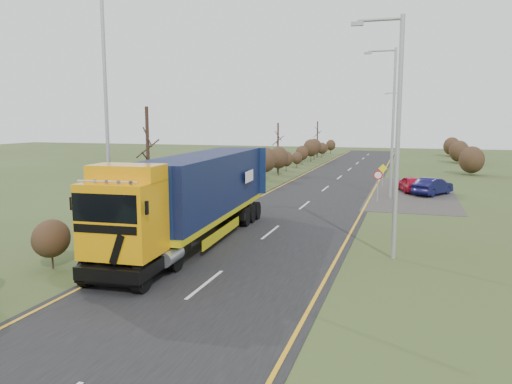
{
  "coord_description": "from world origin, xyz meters",
  "views": [
    {
      "loc": [
        6.29,
        -18.61,
        5.4
      ],
      "look_at": [
        -0.45,
        3.09,
        2.09
      ],
      "focal_mm": 35.0,
      "sensor_mm": 36.0,
      "label": 1
    }
  ],
  "objects_px": {
    "speed_sign": "(378,181)",
    "car_blue_sedan": "(433,187)",
    "car_red_hatchback": "(410,184)",
    "streetlight_near": "(395,128)",
    "lorry": "(196,193)"
  },
  "relations": [
    {
      "from": "car_red_hatchback",
      "to": "speed_sign",
      "type": "bearing_deg",
      "value": 54.31
    },
    {
      "from": "car_red_hatchback",
      "to": "car_blue_sedan",
      "type": "relative_size",
      "value": 0.94
    },
    {
      "from": "streetlight_near",
      "to": "speed_sign",
      "type": "xyz_separation_m",
      "value": [
        -1.35,
        13.25,
        -3.62
      ]
    },
    {
      "from": "lorry",
      "to": "speed_sign",
      "type": "relative_size",
      "value": 6.71
    },
    {
      "from": "streetlight_near",
      "to": "speed_sign",
      "type": "distance_m",
      "value": 13.8
    },
    {
      "from": "streetlight_near",
      "to": "speed_sign",
      "type": "relative_size",
      "value": 4.34
    },
    {
      "from": "lorry",
      "to": "car_red_hatchback",
      "type": "xyz_separation_m",
      "value": [
        8.95,
        19.06,
        -1.63
      ]
    },
    {
      "from": "car_red_hatchback",
      "to": "car_blue_sedan",
      "type": "distance_m",
      "value": 1.93
    },
    {
      "from": "car_blue_sedan",
      "to": "streetlight_near",
      "type": "relative_size",
      "value": 0.41
    },
    {
      "from": "speed_sign",
      "to": "car_red_hatchback",
      "type": "bearing_deg",
      "value": 70.71
    },
    {
      "from": "speed_sign",
      "to": "car_blue_sedan",
      "type": "bearing_deg",
      "value": 52.44
    },
    {
      "from": "lorry",
      "to": "speed_sign",
      "type": "distance_m",
      "value": 14.97
    },
    {
      "from": "lorry",
      "to": "streetlight_near",
      "type": "height_order",
      "value": "streetlight_near"
    },
    {
      "from": "car_red_hatchback",
      "to": "speed_sign",
      "type": "distance_m",
      "value": 6.21
    },
    {
      "from": "car_blue_sedan",
      "to": "streetlight_near",
      "type": "bearing_deg",
      "value": 112.75
    }
  ]
}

